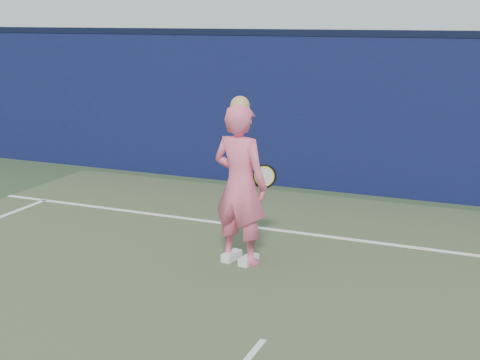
% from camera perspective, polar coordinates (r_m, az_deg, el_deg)
% --- Properties ---
extents(backstop_wall, '(24.00, 0.40, 2.50)m').
position_cam_1_polar(backstop_wall, '(10.87, 12.46, 5.24)').
color(backstop_wall, '#0B1234').
rests_on(backstop_wall, ground).
extents(wall_cap, '(24.00, 0.42, 0.10)m').
position_cam_1_polar(wall_cap, '(10.76, 12.83, 12.10)').
color(wall_cap, black).
rests_on(wall_cap, backstop_wall).
extents(player, '(0.75, 0.56, 1.95)m').
position_cam_1_polar(player, '(7.62, -0.00, -0.38)').
color(player, '#F76086').
rests_on(player, ground).
extents(racket, '(0.56, 0.18, 0.30)m').
position_cam_1_polar(racket, '(8.03, 1.87, 0.28)').
color(racket, black).
rests_on(racket, ground).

